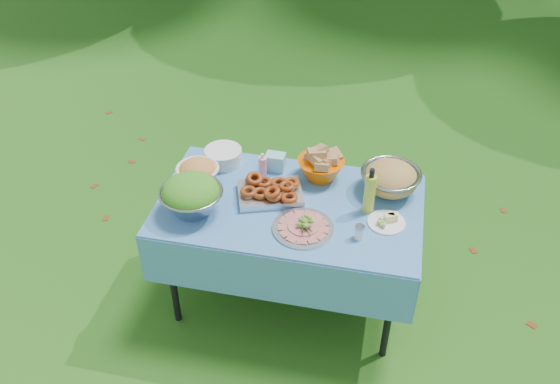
# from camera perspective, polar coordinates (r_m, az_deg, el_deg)

# --- Properties ---
(ground) EXTENTS (80.00, 80.00, 0.00)m
(ground) POSITION_cam_1_polar(r_m,az_deg,el_deg) (3.83, 0.80, -9.99)
(ground) COLOR #0C3509
(ground) RESTS_ON ground
(picnic_table) EXTENTS (1.46, 0.86, 0.76)m
(picnic_table) POSITION_cam_1_polar(r_m,az_deg,el_deg) (3.55, 0.85, -5.88)
(picnic_table) COLOR #83D6FB
(picnic_table) RESTS_ON ground
(salad_bowl) EXTENTS (0.38, 0.38, 0.22)m
(salad_bowl) POSITION_cam_1_polar(r_m,az_deg,el_deg) (3.21, -8.54, -0.32)
(salad_bowl) COLOR #9A9CA3
(salad_bowl) RESTS_ON picnic_table
(pasta_bowl_white) EXTENTS (0.32, 0.32, 0.14)m
(pasta_bowl_white) POSITION_cam_1_polar(r_m,az_deg,el_deg) (3.46, -7.93, 2.00)
(pasta_bowl_white) COLOR white
(pasta_bowl_white) RESTS_ON picnic_table
(plate_stack) EXTENTS (0.26, 0.26, 0.09)m
(plate_stack) POSITION_cam_1_polar(r_m,az_deg,el_deg) (3.61, -5.48, 3.46)
(plate_stack) COLOR white
(plate_stack) RESTS_ON picnic_table
(wipes_box) EXTENTS (0.12, 0.09, 0.10)m
(wipes_box) POSITION_cam_1_polar(r_m,az_deg,el_deg) (3.53, -0.46, 2.93)
(wipes_box) COLOR #8BCFE0
(wipes_box) RESTS_ON picnic_table
(sanitizer_bottle) EXTENTS (0.06, 0.06, 0.15)m
(sanitizer_bottle) POSITION_cam_1_polar(r_m,az_deg,el_deg) (3.48, -1.69, 2.69)
(sanitizer_bottle) COLOR pink
(sanitizer_bottle) RESTS_ON picnic_table
(bread_bowl) EXTENTS (0.32, 0.32, 0.18)m
(bread_bowl) POSITION_cam_1_polar(r_m,az_deg,el_deg) (3.45, 3.95, 2.68)
(bread_bowl) COLOR #E65A01
(bread_bowl) RESTS_ON picnic_table
(pasta_bowl_steel) EXTENTS (0.40, 0.40, 0.18)m
(pasta_bowl_steel) POSITION_cam_1_polar(r_m,az_deg,el_deg) (3.40, 10.59, 1.33)
(pasta_bowl_steel) COLOR #9A9CA3
(pasta_bowl_steel) RESTS_ON picnic_table
(fried_tray) EXTENTS (0.42, 0.36, 0.08)m
(fried_tray) POSITION_cam_1_polar(r_m,az_deg,el_deg) (3.32, -0.96, 0.12)
(fried_tray) COLOR silver
(fried_tray) RESTS_ON picnic_table
(charcuterie_platter) EXTENTS (0.40, 0.40, 0.08)m
(charcuterie_platter) POSITION_cam_1_polar(r_m,az_deg,el_deg) (3.12, 2.26, -3.04)
(charcuterie_platter) COLOR silver
(charcuterie_platter) RESTS_ON picnic_table
(oil_bottle) EXTENTS (0.08, 0.08, 0.28)m
(oil_bottle) POSITION_cam_1_polar(r_m,az_deg,el_deg) (3.20, 8.65, 0.14)
(oil_bottle) COLOR gold
(oil_bottle) RESTS_ON picnic_table
(cheese_plate) EXTENTS (0.21, 0.21, 0.06)m
(cheese_plate) POSITION_cam_1_polar(r_m,az_deg,el_deg) (3.21, 10.24, -2.59)
(cheese_plate) COLOR white
(cheese_plate) RESTS_ON picnic_table
(shaker) EXTENTS (0.07, 0.07, 0.08)m
(shaker) POSITION_cam_1_polar(r_m,az_deg,el_deg) (3.09, 7.65, -3.83)
(shaker) COLOR white
(shaker) RESTS_ON picnic_table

